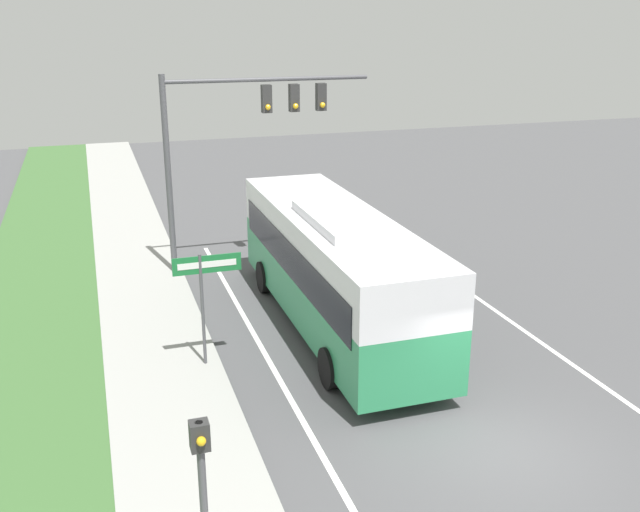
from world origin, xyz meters
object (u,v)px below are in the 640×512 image
at_px(street_sign, 205,286).
at_px(bus, 335,263).
at_px(pedestrian_signal, 202,476).
at_px(signal_gantry, 239,126).

bearing_deg(street_sign, bus, 19.53).
relative_size(pedestrian_signal, street_sign, 0.96).
distance_m(signal_gantry, pedestrian_signal, 14.98).
bearing_deg(bus, signal_gantry, 103.06).
xyz_separation_m(pedestrian_signal, street_sign, (1.23, 7.13, 0.20)).
height_order(bus, pedestrian_signal, bus).
height_order(pedestrian_signal, street_sign, street_sign).
bearing_deg(signal_gantry, street_sign, -108.84).
distance_m(bus, signal_gantry, 6.62).
relative_size(bus, pedestrian_signal, 3.67).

